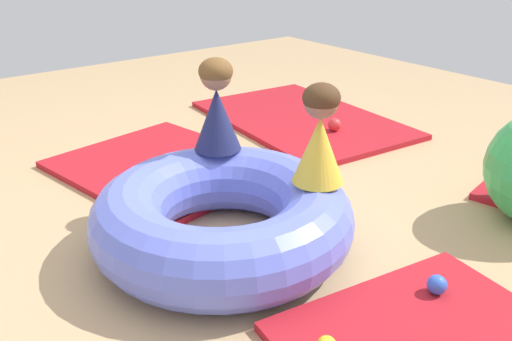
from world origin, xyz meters
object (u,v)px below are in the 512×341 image
at_px(play_ball_green, 173,175).
at_px(play_ball_blue, 437,285).
at_px(child_in_navy, 217,106).
at_px(play_ball_red, 334,125).
at_px(child_in_yellow, 320,135).
at_px(inflatable_cushion, 222,217).

bearing_deg(play_ball_green, play_ball_blue, 10.88).
distance_m(child_in_navy, play_ball_red, 1.46).
bearing_deg(child_in_yellow, play_ball_blue, 134.87).
xyz_separation_m(child_in_yellow, play_ball_red, (-1.04, 1.18, -0.48)).
bearing_deg(inflatable_cushion, child_in_navy, 147.81).
relative_size(child_in_navy, play_ball_blue, 5.90).
height_order(inflatable_cushion, child_in_yellow, child_in_yellow).
relative_size(inflatable_cushion, play_ball_blue, 15.03).
relative_size(play_ball_green, play_ball_blue, 1.18).
height_order(child_in_navy, play_ball_green, child_in_navy).
height_order(child_in_navy, play_ball_blue, child_in_navy).
distance_m(child_in_yellow, play_ball_blue, 0.80).
relative_size(child_in_navy, play_ball_red, 5.01).
relative_size(inflatable_cushion, child_in_yellow, 2.66).
distance_m(child_in_yellow, play_ball_red, 1.64).
xyz_separation_m(child_in_yellow, play_ball_green, (-0.98, -0.21, -0.48)).
height_order(child_in_yellow, play_ball_green, child_in_yellow).
distance_m(play_ball_green, play_ball_blue, 1.63).
bearing_deg(inflatable_cushion, play_ball_red, 116.99).
bearing_deg(child_in_yellow, child_in_navy, -41.84).
distance_m(inflatable_cushion, child_in_navy, 0.60).
bearing_deg(play_ball_red, child_in_yellow, -48.72).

